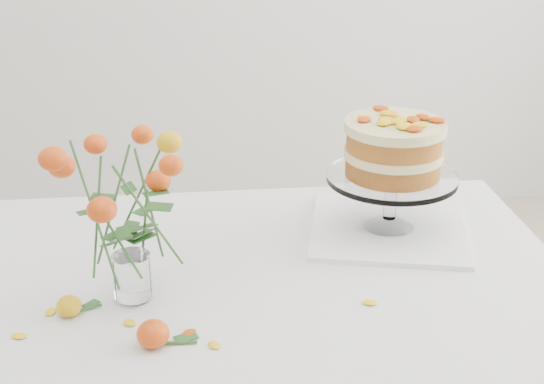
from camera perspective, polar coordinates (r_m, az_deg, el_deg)
The scene contains 12 objects.
table at distance 1.45m, azimuth -5.34°, elevation -10.14°, with size 1.43×0.93×0.76m.
napkin at distance 1.64m, azimuth 8.75°, elevation -2.73°, with size 0.32×0.32×0.01m, color white.
cake_stand at distance 1.57m, azimuth 9.13°, elevation 2.82°, with size 0.27×0.27×0.24m.
rose_vase at distance 1.31m, azimuth -10.97°, elevation -0.17°, with size 0.27×0.27×0.35m.
loose_rose_near at distance 1.37m, azimuth -15.03°, elevation -8.31°, with size 0.07×0.05×0.04m.
loose_rose_far at distance 1.26m, azimuth -8.92°, elevation -10.51°, with size 0.10×0.05×0.05m.
stray_petal_a at distance 1.33m, azimuth -10.64°, elevation -9.67°, with size 0.03×0.02×0.00m, color yellow.
stray_petal_b at distance 1.29m, azimuth -6.25°, elevation -10.49°, with size 0.03×0.02×0.00m, color yellow.
stray_petal_c at distance 1.26m, azimuth -4.38°, elevation -11.42°, with size 0.03×0.02×0.00m, color yellow.
stray_petal_d at distance 1.39m, azimuth -16.33°, elevation -8.67°, with size 0.03×0.02×0.00m, color yellow.
stray_petal_e at distance 1.34m, azimuth -18.50°, elevation -10.26°, with size 0.03×0.02×0.00m, color yellow.
stray_petal_f at distance 1.37m, azimuth 7.36°, elevation -8.28°, with size 0.03×0.02×0.00m, color yellow.
Camera 1 is at (0.00, -1.21, 1.47)m, focal length 50.00 mm.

